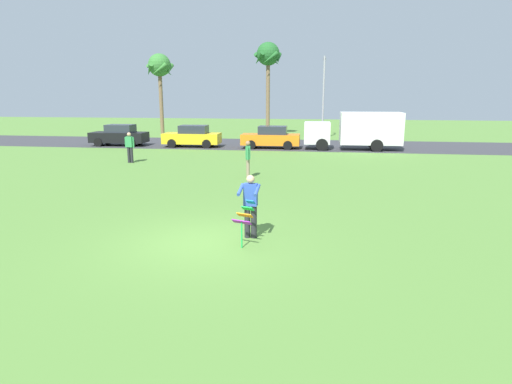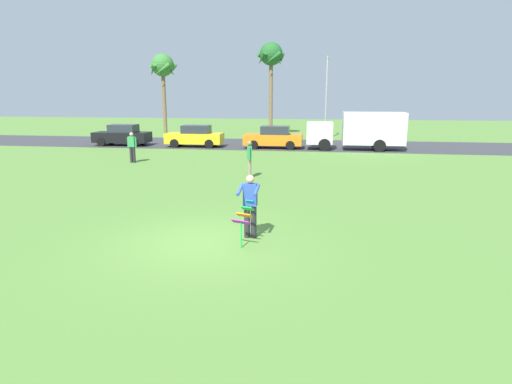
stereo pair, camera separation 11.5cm
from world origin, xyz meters
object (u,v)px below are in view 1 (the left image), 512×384
Objects in this scene: palm_tree_left_near at (160,68)px; streetlight_pole at (323,93)px; parked_car_orange at (271,138)px; parked_truck_white_box at (359,130)px; person_walker_far at (130,146)px; parked_car_yellow at (192,136)px; person_walker_near at (248,158)px; person_kite_flyer at (250,204)px; palm_tree_right_near at (268,58)px; kite_held at (245,217)px; parked_car_black at (119,135)px.

streetlight_pole is (15.29, -1.94, -2.24)m from palm_tree_left_near.
parked_truck_white_box is (6.18, -0.00, 0.64)m from parked_car_orange.
person_walker_far is at bearing -125.65° from streetlight_pole.
palm_tree_left_near reaches higher than person_walker_far.
parked_truck_white_box is at bearing -0.01° from parked_car_orange.
parked_truck_white_box is at bearing -0.01° from parked_car_yellow.
person_walker_far is (-13.37, -8.03, -0.48)m from parked_truck_white_box.
person_walker_far is (-7.42, 3.59, 0.00)m from person_walker_near.
palm_tree_right_near is (-3.13, 30.07, 6.16)m from person_kite_flyer.
palm_tree_left_near reaches higher than parked_car_orange.
palm_tree_right_near reaches higher than palm_tree_left_near.
parked_truck_white_box reaches higher than person_walker_far.
person_walker_near is at bearing 98.88° from kite_held.
parked_car_yellow is (5.75, 0.00, 0.00)m from parked_car_black.
palm_tree_left_near is at bearing 172.77° from streetlight_pole.
kite_held is 21.37m from parked_truck_white_box.
parked_car_black is 5.75m from parked_car_yellow.
parked_truck_white_box reaches higher than parked_car_yellow.
palm_tree_left_near reaches higher than person_walker_near.
parked_car_yellow is at bearing 80.88° from person_walker_far.
person_walker_near is at bearing -100.49° from streetlight_pole.
parked_truck_white_box is at bearing 77.82° from kite_held.
person_kite_flyer is at bearing -53.86° from person_walker_far.
person_walker_near is at bearing -44.38° from parked_car_black.
person_walker_near is (11.88, -11.62, 0.16)m from parked_car_black.
person_kite_flyer reaches higher than parked_car_orange.
parked_car_orange is 11.63m from person_walker_near.
person_walker_far is (4.40, -17.12, -5.30)m from palm_tree_left_near.
palm_tree_left_near is 1.08× the size of streetlight_pole.
palm_tree_right_near is at bearing 152.22° from streetlight_pole.
streetlight_pole is at bearing 109.12° from parked_truck_white_box.
parked_car_orange is at bearing 94.83° from person_kite_flyer.
parked_truck_white_box is 8.00m from streetlight_pole.
palm_tree_left_near reaches higher than parked_truck_white_box.
parked_car_black is at bearing 135.62° from person_walker_near.
kite_held is 0.14× the size of palm_tree_right_near.
person_walker_near is (-1.49, 8.60, -0.02)m from person_kite_flyer.
kite_held is at bearing -81.12° from person_walker_near.
streetlight_pole reaches higher than parked_truck_white_box.
parked_car_black is (-13.37, 20.23, -0.18)m from person_kite_flyer.
streetlight_pole is (-2.48, 7.15, 2.59)m from parked_truck_white_box.
parked_car_black is 17.85m from parked_truck_white_box.
kite_held is at bearing -57.46° from parked_car_black.
person_kite_flyer reaches higher than kite_held.
parked_truck_white_box reaches higher than kite_held.
person_kite_flyer is at bearing -56.54° from parked_car_black.
streetlight_pole is (5.12, -2.70, -3.11)m from palm_tree_right_near.
streetlight_pole is at bearing 62.65° from parked_car_orange.
palm_tree_left_near is 4.38× the size of person_walker_far.
parked_car_yellow is 12.03m from palm_tree_left_near.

